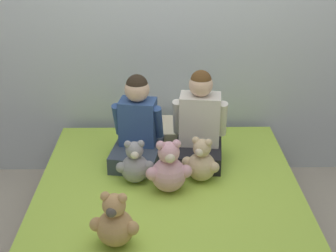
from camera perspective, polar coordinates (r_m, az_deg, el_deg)
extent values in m
plane|color=#B2A899|center=(2.96, 0.10, -14.92)|extent=(14.00, 14.00, 0.00)
cube|color=silver|center=(3.36, -0.17, 13.86)|extent=(8.00, 0.06, 2.50)
cube|color=#473828|center=(2.90, 0.10, -13.41)|extent=(1.58, 1.85, 0.20)
cube|color=silver|center=(2.79, 0.10, -10.44)|extent=(1.55, 1.82, 0.17)
cube|color=#A8D147|center=(2.73, 0.10, -8.73)|extent=(1.56, 1.84, 0.03)
cube|color=#384251|center=(3.04, -3.80, -3.45)|extent=(0.35, 0.43, 0.11)
cube|color=#33518E|center=(3.00, -3.68, 0.51)|extent=(0.25, 0.19, 0.30)
sphere|color=beige|center=(2.91, -3.80, 4.46)|extent=(0.16, 0.16, 0.16)
sphere|color=#2D2319|center=(2.90, -3.81, 4.97)|extent=(0.14, 0.14, 0.14)
cylinder|color=#33518E|center=(3.02, -6.11, 0.79)|extent=(0.08, 0.14, 0.24)
cylinder|color=#33518E|center=(2.97, -1.22, 0.48)|extent=(0.08, 0.14, 0.24)
cube|color=black|center=(3.04, 3.73, -3.39)|extent=(0.33, 0.39, 0.11)
cube|color=silver|center=(2.99, 3.89, 0.82)|extent=(0.27, 0.19, 0.33)
sphere|color=beige|center=(2.90, 4.03, 5.04)|extent=(0.15, 0.15, 0.15)
sphere|color=brown|center=(2.90, 4.04, 5.53)|extent=(0.13, 0.13, 0.13)
cylinder|color=silver|center=(3.00, 1.13, 1.08)|extent=(0.07, 0.15, 0.27)
cylinder|color=silver|center=(2.99, 6.67, 0.85)|extent=(0.07, 0.15, 0.27)
sphere|color=#939399|center=(2.82, -4.03, -5.18)|extent=(0.17, 0.17, 0.17)
sphere|color=#939399|center=(2.76, -4.11, -2.98)|extent=(0.11, 0.11, 0.11)
sphere|color=white|center=(2.72, -4.08, -3.52)|extent=(0.05, 0.05, 0.05)
sphere|color=#939399|center=(2.74, -4.94, -2.24)|extent=(0.04, 0.04, 0.04)
sphere|color=#939399|center=(2.74, -3.34, -2.18)|extent=(0.04, 0.04, 0.04)
sphere|color=#939399|center=(2.80, -5.71, -5.04)|extent=(0.07, 0.07, 0.07)
sphere|color=#939399|center=(2.80, -2.36, -4.91)|extent=(0.07, 0.07, 0.07)
sphere|color=#D1B78E|center=(2.84, 4.08, -4.94)|extent=(0.18, 0.18, 0.18)
sphere|color=#D1B78E|center=(2.78, 4.15, -2.68)|extent=(0.11, 0.11, 0.11)
sphere|color=beige|center=(2.74, 3.84, -3.20)|extent=(0.05, 0.05, 0.05)
sphere|color=#D1B78E|center=(2.77, 3.41, -1.76)|extent=(0.05, 0.05, 0.05)
sphere|color=#D1B78E|center=(2.75, 4.96, -2.04)|extent=(0.05, 0.05, 0.05)
sphere|color=#D1B78E|center=(2.84, 2.36, -4.41)|extent=(0.07, 0.07, 0.07)
sphere|color=#D1B78E|center=(2.79, 5.61, -5.04)|extent=(0.07, 0.07, 0.07)
sphere|color=#DBA3B2|center=(2.72, 0.07, -5.94)|extent=(0.20, 0.20, 0.20)
sphere|color=#DBA3B2|center=(2.65, 0.07, -3.24)|extent=(0.13, 0.13, 0.13)
sphere|color=beige|center=(2.61, 0.24, -3.91)|extent=(0.06, 0.06, 0.06)
sphere|color=#DBA3B2|center=(2.62, -0.92, -2.36)|extent=(0.05, 0.05, 0.05)
sphere|color=#DBA3B2|center=(2.63, 1.05, -2.23)|extent=(0.05, 0.05, 0.05)
sphere|color=#DBA3B2|center=(2.68, -1.92, -5.85)|extent=(0.08, 0.08, 0.08)
sphere|color=#DBA3B2|center=(2.71, 2.16, -5.54)|extent=(0.08, 0.08, 0.08)
sphere|color=tan|center=(2.34, -6.43, -12.22)|extent=(0.18, 0.18, 0.18)
sphere|color=tan|center=(2.27, -6.59, -9.56)|extent=(0.11, 0.11, 0.11)
sphere|color=#4C4742|center=(2.23, -6.92, -10.38)|extent=(0.05, 0.05, 0.05)
sphere|color=tan|center=(2.25, -7.67, -8.50)|extent=(0.05, 0.05, 0.05)
sphere|color=tan|center=(2.23, -5.62, -8.74)|extent=(0.05, 0.05, 0.05)
sphere|color=tan|center=(2.34, -8.69, -11.76)|extent=(0.07, 0.07, 0.07)
sphere|color=tan|center=(2.30, -4.42, -12.31)|extent=(0.07, 0.07, 0.07)
cube|color=beige|center=(3.34, -0.09, -0.66)|extent=(0.51, 0.32, 0.11)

